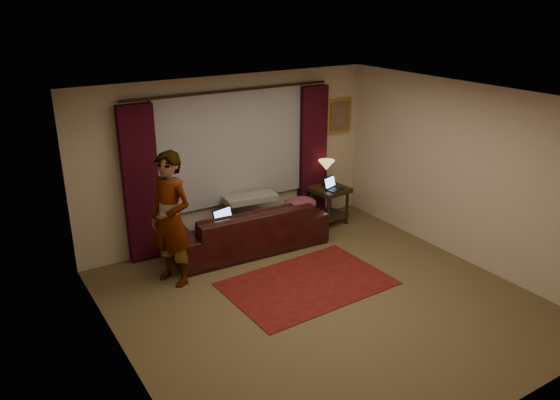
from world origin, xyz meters
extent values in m
cube|color=brown|center=(0.00, 0.00, -0.01)|extent=(5.00, 5.00, 0.01)
cube|color=silver|center=(0.00, 0.00, 2.60)|extent=(5.00, 5.00, 0.02)
cube|color=beige|center=(0.00, 2.50, 1.30)|extent=(5.00, 0.02, 2.60)
cube|color=beige|center=(0.00, -2.50, 1.30)|extent=(5.00, 0.02, 2.60)
cube|color=beige|center=(-2.50, 0.00, 1.30)|extent=(0.02, 5.00, 2.60)
cube|color=beige|center=(2.50, 0.00, 1.30)|extent=(0.02, 5.00, 2.60)
cube|color=#A0A0A8|center=(0.00, 2.44, 1.50)|extent=(2.50, 0.05, 1.80)
cube|color=#340815|center=(-1.50, 2.39, 1.18)|extent=(0.50, 0.14, 2.30)
cube|color=#340815|center=(1.50, 2.39, 1.18)|extent=(0.50, 0.14, 2.30)
cylinder|color=black|center=(0.00, 2.39, 2.38)|extent=(0.04, 0.04, 3.40)
cube|color=gold|center=(2.10, 2.47, 1.75)|extent=(0.50, 0.04, 0.60)
imported|color=black|center=(-0.04, 1.91, 0.49)|extent=(2.47, 1.17, 0.97)
cube|color=gray|center=(0.15, 2.16, 0.98)|extent=(0.86, 0.43, 0.10)
ellipsoid|color=brown|center=(0.80, 1.72, 0.61)|extent=(0.60, 0.48, 0.24)
cube|color=maroon|center=(0.09, 0.48, 0.01)|extent=(2.23, 1.53, 0.01)
cube|color=black|center=(1.63, 2.05, 0.33)|extent=(0.62, 0.62, 0.65)
imported|color=gray|center=(-1.41, 1.52, 0.93)|extent=(0.72, 0.72, 1.85)
camera|label=1|loc=(-3.73, -4.90, 3.71)|focal=35.00mm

